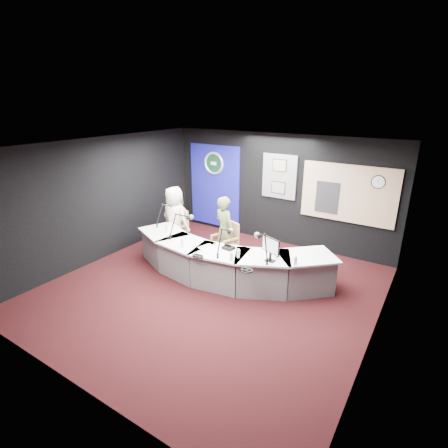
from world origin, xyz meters
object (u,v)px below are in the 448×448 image
Objects in this scene: person_woman at (225,230)px; armchair_left at (176,233)px; armchair_right at (225,241)px; person_man at (175,219)px; broadcast_desk at (224,261)px.

armchair_left is at bearing 20.31° from person_woman.
person_woman is (0.00, 0.00, 0.26)m from armchair_right.
person_man is at bearing -159.14° from armchair_right.
armchair_right is (1.46, -0.01, 0.11)m from armchair_left.
person_man is at bearing 161.03° from broadcast_desk.
broadcast_desk is 1.98m from person_man.
person_man reaches higher than person_woman.
person_man is 1.01× the size of person_woman.
broadcast_desk is at bearing 141.74° from person_woman.
person_woman is (1.46, -0.01, 0.36)m from armchair_left.
person_man is at bearing -173.95° from armchair_left.
armchair_right is at bearing 5.65° from armchair_left.
person_man is (-0.00, 0.00, 0.37)m from armchair_left.
person_man reaches higher than broadcast_desk.
armchair_right is 1.48m from person_man.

